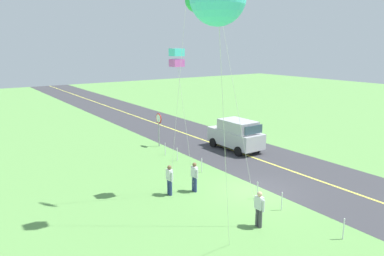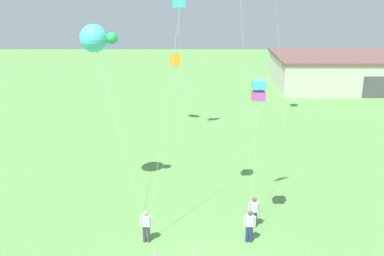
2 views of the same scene
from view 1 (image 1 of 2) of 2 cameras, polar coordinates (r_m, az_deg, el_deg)
ground_plane at (r=20.04m, az=10.00°, el=-9.75°), size 120.00×120.00×0.10m
asphalt_road at (r=22.85m, az=17.25°, el=-7.14°), size 120.00×7.00×0.00m
road_centre_stripe at (r=22.84m, az=17.25°, el=-7.13°), size 120.00×0.16×0.00m
car_suv_foreground at (r=27.10m, az=6.89°, el=-0.99°), size 4.40×2.12×2.24m
stop_sign at (r=27.73m, az=-5.21°, el=0.74°), size 0.76×0.08×2.56m
person_adult_near at (r=16.01m, az=10.44°, el=-12.17°), size 0.58×0.22×1.60m
person_adult_companion at (r=19.33m, az=0.38°, el=-7.49°), size 0.58×0.22×1.60m
person_child_watcher at (r=18.94m, az=-3.53°, el=-7.95°), size 0.58×0.22×1.60m
kite_blue_mid at (r=17.86m, az=-2.40°, el=10.87°), size 0.56×1.17×7.41m
fence_post_1 at (r=16.18m, az=22.58°, el=-14.34°), size 0.05×0.05×0.90m
fence_post_2 at (r=17.89m, az=13.84°, el=-11.04°), size 0.05×0.05×0.90m
fence_post_3 at (r=18.89m, az=10.17°, el=-9.54°), size 0.05×0.05×0.90m
fence_post_4 at (r=22.27m, az=1.52°, el=-5.84°), size 0.05×0.05×0.90m
fence_post_5 at (r=25.76m, az=-4.21°, el=-3.28°), size 0.05×0.05×0.90m
fence_post_6 at (r=24.46m, az=-2.32°, el=-4.13°), size 0.05×0.05×0.90m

